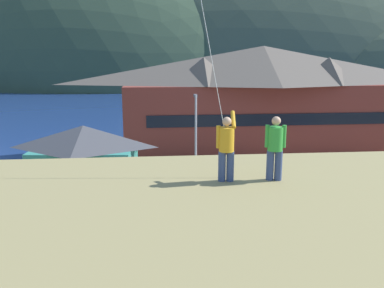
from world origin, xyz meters
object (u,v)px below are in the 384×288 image
harbor_lodge (262,96)px  wharf_dock (173,128)px  storage_shed_near_lot (85,158)px  parked_car_mid_row_far (366,180)px  person_companion (275,146)px  person_kite_flyer (226,146)px  parking_light_pole (196,132)px  moored_boat_wharfside (147,120)px  parked_car_front_row_silver (174,223)px

harbor_lodge → wharf_dock: harbor_lodge is taller
storage_shed_near_lot → wharf_dock: size_ratio=0.57×
parked_car_mid_row_far → person_companion: 19.59m
wharf_dock → person_kite_flyer: person_kite_flyer is taller
parking_light_pole → harbor_lodge: bearing=53.4°
wharf_dock → parking_light_pole: size_ratio=2.03×
moored_boat_wharfside → parking_light_pole: bearing=-80.8°
storage_shed_near_lot → person_kite_flyer: bearing=-68.3°
wharf_dock → moored_boat_wharfside: size_ratio=1.83×
storage_shed_near_lot → person_companion: 19.54m
parked_car_mid_row_far → parking_light_pole: bearing=161.3°
harbor_lodge → storage_shed_near_lot: 20.08m
storage_shed_near_lot → person_companion: (8.14, -17.17, 4.55)m
person_kite_flyer → moored_boat_wharfside: bearing=94.0°
person_companion → parked_car_mid_row_far: bearing=53.0°
moored_boat_wharfside → storage_shed_near_lot: bearing=-97.5°
wharf_dock → person_kite_flyer: bearing=-90.4°
moored_boat_wharfside → person_companion: person_companion is taller
parked_car_front_row_silver → parked_car_mid_row_far: same height
wharf_dock → person_companion: 41.70m
harbor_lodge → wharf_dock: size_ratio=2.18×
storage_shed_near_lot → parking_light_pole: parking_light_pole is taller
wharf_dock → parking_light_pole: (0.77, -22.38, 3.58)m
person_companion → parking_light_pole: bearing=90.7°
parking_light_pole → parked_car_front_row_silver: bearing=-102.1°
moored_boat_wharfside → parked_car_front_row_silver: 36.26m
wharf_dock → person_kite_flyer: (-0.31, -41.12, 6.71)m
wharf_dock → person_companion: (1.00, -41.15, 6.70)m
moored_boat_wharfside → parking_light_pole: (4.25, -26.28, 3.21)m
parked_car_front_row_silver → harbor_lodge: bearing=64.1°
parked_car_mid_row_far → person_kite_flyer: person_kite_flyer is taller
parked_car_front_row_silver → person_kite_flyer: person_kite_flyer is taller
storage_shed_near_lot → wharf_dock: 25.11m
moored_boat_wharfside → person_companion: size_ratio=4.22×
person_kite_flyer → wharf_dock: bearing=89.6°
harbor_lodge → person_kite_flyer: size_ratio=15.74×
parking_light_pole → person_kite_flyer: bearing=-93.3°
parked_car_front_row_silver → person_kite_flyer: 10.72m
moored_boat_wharfside → parked_car_mid_row_far: (15.71, -30.16, 0.34)m
parking_light_pole → parked_car_mid_row_far: bearing=-18.7°
harbor_lodge → storage_shed_near_lot: (-15.72, -12.12, -3.03)m
parked_car_mid_row_far → parked_car_front_row_silver: bearing=-156.1°
person_kite_flyer → person_companion: size_ratio=1.07×
wharf_dock → parked_car_mid_row_far: bearing=-65.0°
parked_car_front_row_silver → parked_car_mid_row_far: 14.87m
wharf_dock → moored_boat_wharfside: 5.24m
parked_car_front_row_silver → person_companion: (2.36, -8.86, 5.98)m
harbor_lodge → parking_light_pole: bearing=-126.6°
harbor_lodge → parking_light_pole: size_ratio=4.43×
wharf_dock → storage_shed_near_lot: bearing=-106.6°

